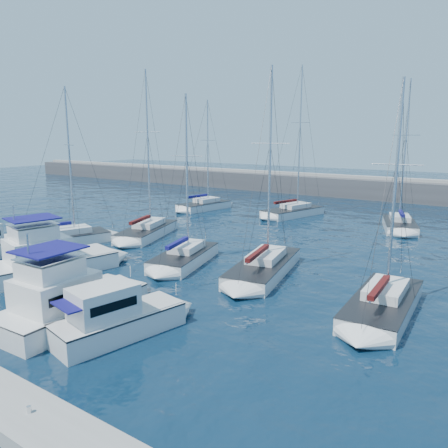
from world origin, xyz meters
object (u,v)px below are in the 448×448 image
Objects in this scene: sailboat_mid_c at (185,257)px; sailboat_back_c at (400,225)px; motor_yacht_stbd_outer at (115,319)px; sailboat_mid_e at (383,304)px; sailboat_back_a at (204,206)px; sailboat_back_b at (293,211)px; sailboat_mid_b at (147,231)px; motor_yacht_stbd_inner at (67,302)px; sailboat_mid_d at (264,267)px; sailboat_mid_a at (68,238)px; motor_yacht_port_inner at (48,259)px.

sailboat_back_c reaches higher than sailboat_mid_c.
motor_yacht_stbd_outer is 0.52× the size of sailboat_mid_e.
sailboat_back_a is 0.80× the size of sailboat_back_b.
sailboat_back_c is (11.04, 22.46, 0.03)m from sailboat_mid_c.
sailboat_back_b is at bearing 50.30° from sailboat_mid_b.
motor_yacht_stbd_inner is 17.50m from sailboat_mid_e.
motor_yacht_stbd_inner is at bearing -120.73° from sailboat_mid_d.
sailboat_mid_e is 0.84× the size of sailboat_back_c.
sailboat_mid_b is (3.95, 6.35, 0.01)m from sailboat_mid_a.
motor_yacht_port_inner is 13.05m from sailboat_mid_b.
sailboat_back_c reaches higher than sailboat_mid_d.
sailboat_mid_a is 7.48m from sailboat_mid_b.
sailboat_back_b reaches higher than motor_yacht_stbd_inner.
sailboat_mid_b reaches higher than motor_yacht_stbd_outer.
motor_yacht_stbd_inner is 1.19× the size of motor_yacht_stbd_outer.
motor_yacht_stbd_inner is 0.51× the size of sailboat_mid_b.
motor_yacht_stbd_inner is 20.25m from sailboat_mid_b.
sailboat_mid_d is (4.69, 13.28, -0.62)m from motor_yacht_stbd_inner.
sailboat_mid_a is 12.97m from sailboat_mid_c.
motor_yacht_port_inner is at bearing -166.07° from sailboat_mid_e.
motor_yacht_stbd_inner reaches higher than motor_yacht_stbd_outer.
motor_yacht_stbd_inner is at bearing -164.12° from motor_yacht_stbd_outer.
sailboat_mid_a is 0.88× the size of sailboat_mid_b.
sailboat_mid_b is at bearing 135.52° from sailboat_mid_c.
sailboat_back_b is at bearing 157.82° from sailboat_back_c.
sailboat_mid_d is 0.82× the size of sailboat_back_b.
motor_yacht_port_inner is 0.61× the size of sailboat_mid_d.
sailboat_back_a is (-4.79, 15.93, -0.01)m from sailboat_mid_b.
sailboat_back_c is at bearing 98.01° from sailboat_mid_e.
motor_yacht_stbd_outer is at bearing -106.72° from sailboat_mid_d.
motor_yacht_stbd_outer is 0.38× the size of sailboat_back_b.
sailboat_back_c is at bearing 49.26° from sailboat_mid_c.
motor_yacht_port_inner is at bearing 149.29° from motor_yacht_stbd_inner.
sailboat_mid_d is 23.66m from sailboat_back_b.
sailboat_back_b is 1.15× the size of sailboat_back_c.
sailboat_mid_a is at bearing -97.93° from sailboat_back_b.
motor_yacht_port_inner is 1.32× the size of motor_yacht_stbd_outer.
sailboat_back_a is at bearing 112.87° from motor_yacht_stbd_inner.
sailboat_back_b reaches higher than sailboat_back_c.
sailboat_mid_d is at bearing 68.41° from motor_yacht_stbd_inner.
motor_yacht_stbd_inner is (8.12, -4.42, -0.00)m from motor_yacht_port_inner.
sailboat_back_b is at bearing 20.53° from sailboat_back_a.
sailboat_mid_d is (19.32, 2.44, -0.02)m from sailboat_mid_a.
motor_yacht_stbd_outer is 35.93m from sailboat_back_b.
sailboat_mid_d is (12.80, 8.87, -0.62)m from motor_yacht_port_inner.
sailboat_mid_e is (10.27, 10.63, -0.44)m from motor_yacht_stbd_outer.
motor_yacht_stbd_outer is at bearing -117.54° from sailboat_back_c.
motor_yacht_stbd_inner is 35.74m from sailboat_back_c.
sailboat_mid_e is (24.39, -6.34, -0.03)m from sailboat_mid_b.
sailboat_mid_a reaches higher than sailboat_mid_c.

